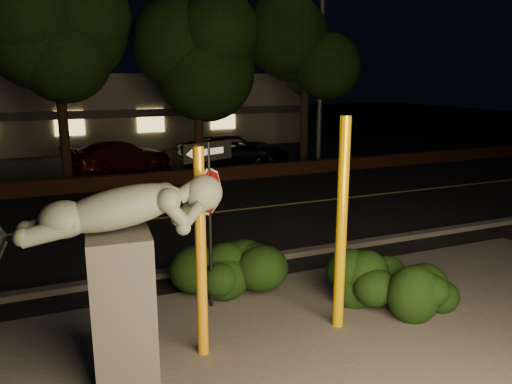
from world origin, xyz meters
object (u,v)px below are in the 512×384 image
yellow_pole_left (201,255)px  parked_car_darkred (121,157)px  streetlight (319,13)px  sculpture (124,260)px  signpost (209,192)px  yellow_pole_right (341,226)px  parked_car_dark (235,151)px

yellow_pole_left → parked_car_darkred: 14.59m
yellow_pole_left → streetlight: streetlight is taller
sculpture → signpost: bearing=48.6°
yellow_pole_right → parked_car_darkred: 14.67m
sculpture → streetlight: size_ratio=0.25×
yellow_pole_left → parked_car_dark: 15.26m
yellow_pole_right → streetlight: streetlight is taller
parked_car_darkred → parked_car_dark: 4.86m
yellow_pole_right → sculpture: bearing=-177.8°
streetlight → parked_car_darkred: size_ratio=2.42×
yellow_pole_right → parked_car_dark: 14.63m
parked_car_dark → signpost: bearing=162.6°
parked_car_dark → yellow_pole_right: bearing=170.7°
yellow_pole_left → parked_car_dark: size_ratio=0.61×
sculpture → yellow_pole_left: bearing=14.0°
streetlight → parked_car_dark: streetlight is taller
sculpture → streetlight: 17.43m
streetlight → parked_car_darkred: 10.20m
yellow_pole_left → parked_car_dark: (5.77, 14.11, -0.82)m
signpost → parked_car_dark: signpost is taller
yellow_pole_right → sculpture: yellow_pole_right is taller
yellow_pole_right → sculpture: (-3.26, -0.12, -0.02)m
signpost → sculpture: bearing=-156.4°
streetlight → parked_car_darkred: streetlight is taller
parked_car_darkred → yellow_pole_right: bearing=159.8°
parked_car_darkred → sculpture: bearing=147.1°
signpost → sculpture: size_ratio=1.07×
yellow_pole_right → parked_car_darkred: (-1.28, 14.58, -1.02)m
sculpture → parked_car_darkred: bearing=87.1°
streetlight → yellow_pole_right: bearing=-137.9°
yellow_pole_right → streetlight: 15.63m
streetlight → yellow_pole_left: bearing=-145.0°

